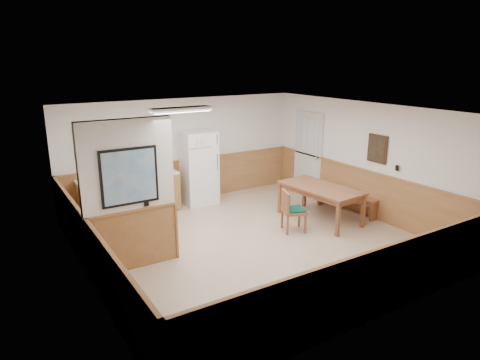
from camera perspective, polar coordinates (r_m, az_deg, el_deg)
ground at (r=8.29m, az=1.60°, el=-8.23°), size 6.00×6.00×0.00m
ceiling at (r=7.62m, az=1.74°, el=9.20°), size 6.00×6.00×0.02m
back_wall at (r=10.43m, az=-7.46°, el=3.92°), size 6.00×0.02×2.50m
right_wall at (r=9.80m, az=16.50°, el=2.62°), size 0.02×6.00×2.50m
left_wall at (r=6.77m, az=-20.10°, el=-3.52°), size 0.02×6.00×2.50m
wainscot_back at (r=10.59m, az=-7.27°, el=-0.07°), size 6.00×0.04×1.00m
wainscot_right at (r=9.97m, az=16.09°, el=-1.59°), size 0.04×6.00×1.00m
wainscot_left at (r=7.04m, az=-19.36°, el=-9.27°), size 0.04×6.00×1.00m
partition_wall at (r=7.12m, az=-14.54°, el=-2.25°), size 1.50×0.20×2.50m
kitchen_counter at (r=9.91m, az=-12.89°, el=-1.70°), size 2.20×0.61×1.00m
exterior_door at (r=11.13m, az=9.05°, el=3.57°), size 0.07×1.02×2.15m
kitchen_window at (r=9.70m, az=-18.85°, el=4.10°), size 0.80×0.04×1.00m
wall_painting at (r=9.52m, az=17.84°, el=3.99°), size 0.04×0.50×0.60m
fluorescent_fixture at (r=8.38m, az=-7.89°, el=9.29°), size 1.20×0.30×0.09m
refrigerator at (r=10.27m, az=-5.52°, el=1.65°), size 0.81×0.74×1.75m
dining_table at (r=9.32m, az=10.67°, el=-1.43°), size 1.06×1.88×0.75m
dining_bench at (r=10.07m, az=14.18°, el=-2.23°), size 0.57×1.57×0.45m
dining_chair at (r=8.66m, az=6.67°, el=-3.73°), size 0.70×0.58×0.85m
fire_extinguisher at (r=9.94m, az=-9.30°, el=2.35°), size 0.14×0.14×0.45m
soap_bottle at (r=9.49m, az=-18.53°, el=0.64°), size 0.09×0.09×0.25m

